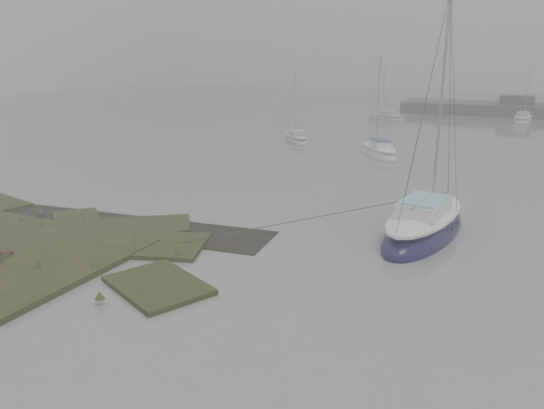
{
  "coord_description": "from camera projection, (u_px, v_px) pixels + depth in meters",
  "views": [
    {
      "loc": [
        10.92,
        -13.65,
        7.56
      ],
      "look_at": [
        2.3,
        4.65,
        1.8
      ],
      "focal_mm": 35.0,
      "sensor_mm": 36.0,
      "label": 1
    }
  ],
  "objects": [
    {
      "name": "sailboat_far_a",
      "position": [
        296.0,
        140.0,
        47.15
      ],
      "size": [
        4.33,
        4.7,
        6.8
      ],
      "rotation": [
        0.0,
        0.0,
        0.7
      ],
      "color": "silver",
      "rests_on": "ground"
    },
    {
      "name": "sailboat_far_b",
      "position": [
        523.0,
        120.0,
        60.8
      ],
      "size": [
        2.55,
        5.6,
        7.62
      ],
      "rotation": [
        0.0,
        0.0,
        -0.15
      ],
      "color": "silver",
      "rests_on": "ground"
    },
    {
      "name": "sailboat_white",
      "position": [
        379.0,
        153.0,
        40.74
      ],
      "size": [
        4.77,
        5.75,
        8.04
      ],
      "rotation": [
        0.0,
        0.0,
        0.6
      ],
      "color": "white",
      "rests_on": "ground"
    },
    {
      "name": "sailboat_main",
      "position": [
        424.0,
        227.0,
        22.87
      ],
      "size": [
        3.51,
        8.02,
        10.96
      ],
      "rotation": [
        0.0,
        0.0,
        -0.13
      ],
      "color": "#15133A",
      "rests_on": "ground"
    },
    {
      "name": "sailboat_far_c",
      "position": [
        387.0,
        118.0,
        62.85
      ],
      "size": [
        5.12,
        2.84,
        6.88
      ],
      "rotation": [
        0.0,
        0.0,
        1.3
      ],
      "color": "silver",
      "rests_on": "ground"
    },
    {
      "name": "ground",
      "position": [
        376.0,
        147.0,
        44.52
      ],
      "size": [
        160.0,
        160.0,
        0.0
      ],
      "primitive_type": "plane",
      "color": "slate",
      "rests_on": "ground"
    }
  ]
}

